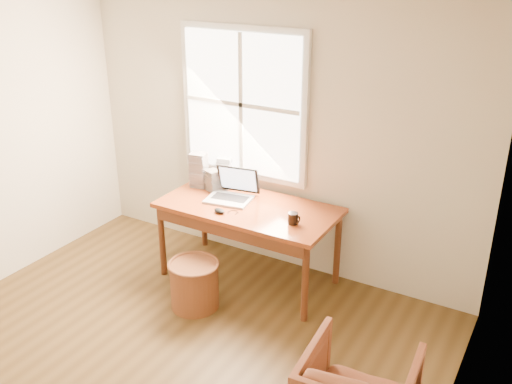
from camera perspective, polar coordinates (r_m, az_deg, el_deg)
room_shell at (r=3.70m, az=-14.23°, el=-2.37°), size 4.04×4.54×2.64m
desk at (r=5.11m, az=-0.77°, el=-1.59°), size 1.60×0.80×0.04m
wicker_stool at (r=4.99m, az=-6.17°, el=-9.24°), size 0.54×0.54×0.41m
laptop at (r=5.14m, az=-2.81°, el=0.58°), size 0.45×0.47×0.29m
mouse at (r=4.97m, az=-3.67°, el=-1.90°), size 0.13×0.09×0.04m
coffee_mug at (r=4.76m, az=3.72°, el=-2.64°), size 0.10×0.10×0.10m
cd_stack_a at (r=5.54m, az=-3.12°, el=2.18°), size 0.16×0.15×0.27m
cd_stack_b at (r=5.40m, az=-4.29°, el=1.16°), size 0.16×0.16×0.20m
cd_stack_c at (r=5.48m, az=-5.74°, el=2.24°), size 0.17×0.16×0.34m
cd_stack_d at (r=5.46m, az=-2.96°, el=1.24°), size 0.17×0.16×0.17m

